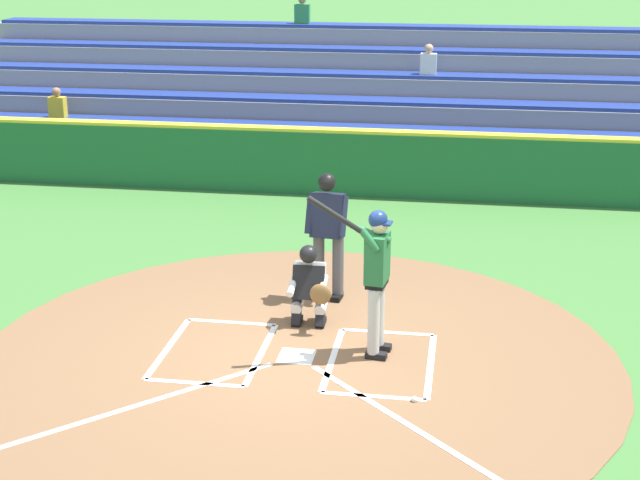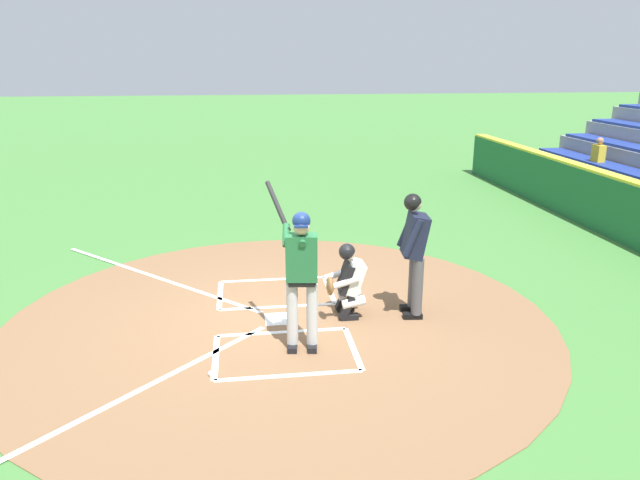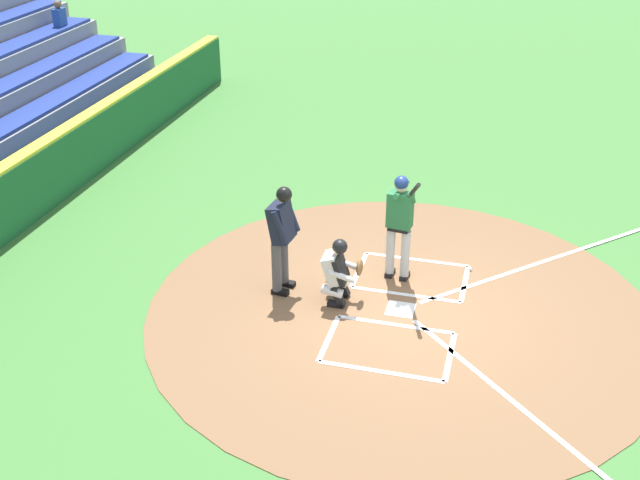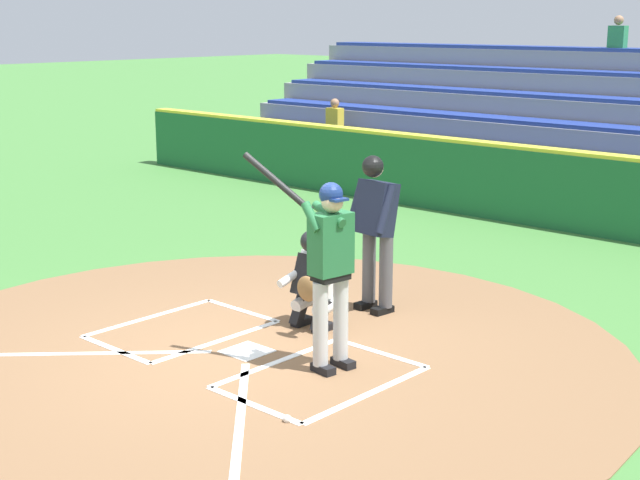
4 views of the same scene
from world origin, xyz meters
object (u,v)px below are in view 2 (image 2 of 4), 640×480
(plate_umpire, at_px, (414,247))
(baseball, at_px, (211,374))
(batter, at_px, (301,271))
(catcher, at_px, (348,279))

(plate_umpire, height_order, baseball, plate_umpire)
(baseball, bearing_deg, plate_umpire, -63.97)
(plate_umpire, distance_m, baseball, 3.40)
(plate_umpire, relative_size, baseball, 25.20)
(batter, xyz_separation_m, catcher, (0.95, -0.79, -0.51))
(catcher, relative_size, baseball, 15.27)
(batter, distance_m, catcher, 1.33)
(baseball, bearing_deg, catcher, -52.16)
(batter, relative_size, catcher, 1.88)
(catcher, height_order, baseball, catcher)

